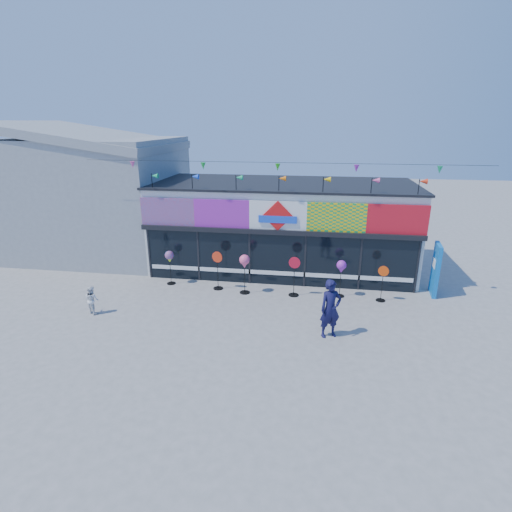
% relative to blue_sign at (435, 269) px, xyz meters
% --- Properties ---
extents(ground, '(80.00, 80.00, 0.00)m').
position_rel_blue_sign_xyz_m(ground, '(-6.50, -3.38, -1.09)').
color(ground, gray).
rests_on(ground, ground).
extents(kite_shop, '(16.00, 5.70, 5.31)m').
position_rel_blue_sign_xyz_m(kite_shop, '(-6.50, 2.56, 0.96)').
color(kite_shop, white).
rests_on(kite_shop, ground).
extents(neighbour_building, '(8.18, 7.20, 6.87)m').
position_rel_blue_sign_xyz_m(neighbour_building, '(-16.50, 3.62, 2.12)').
color(neighbour_building, '#989A9D').
rests_on(neighbour_building, ground).
extents(blue_sign, '(0.28, 1.09, 2.16)m').
position_rel_blue_sign_xyz_m(blue_sign, '(0.00, 0.00, 0.00)').
color(blue_sign, '#0C65B9').
rests_on(blue_sign, ground).
extents(spinner_0, '(0.38, 0.38, 1.52)m').
position_rel_blue_sign_xyz_m(spinner_0, '(-11.13, -0.58, 0.13)').
color(spinner_0, black).
rests_on(spinner_0, ground).
extents(spinner_1, '(0.46, 0.42, 1.67)m').
position_rel_blue_sign_xyz_m(spinner_1, '(-8.94, -0.81, -0.20)').
color(spinner_1, black).
rests_on(spinner_1, ground).
extents(spinner_2, '(0.42, 0.42, 1.68)m').
position_rel_blue_sign_xyz_m(spinner_2, '(-7.73, -1.07, 0.26)').
color(spinner_2, black).
rests_on(spinner_2, ground).
extents(spinner_3, '(0.47, 0.42, 1.66)m').
position_rel_blue_sign_xyz_m(spinner_3, '(-5.69, -1.02, -0.21)').
color(spinner_3, black).
rests_on(spinner_3, ground).
extents(spinner_4, '(0.39, 0.39, 1.56)m').
position_rel_blue_sign_xyz_m(spinner_4, '(-3.83, -0.83, 0.16)').
color(spinner_4, black).
rests_on(spinner_4, ground).
extents(spinner_5, '(0.40, 0.38, 1.47)m').
position_rel_blue_sign_xyz_m(spinner_5, '(-2.21, -1.01, -0.31)').
color(spinner_5, black).
rests_on(spinner_5, ground).
extents(adult_man, '(0.86, 0.74, 2.00)m').
position_rel_blue_sign_xyz_m(adult_man, '(-4.32, -4.13, -0.09)').
color(adult_man, '#14133B').
rests_on(adult_man, ground).
extents(child, '(0.60, 0.51, 1.08)m').
position_rel_blue_sign_xyz_m(child, '(-13.00, -3.75, -0.55)').
color(child, white).
rests_on(child, ground).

